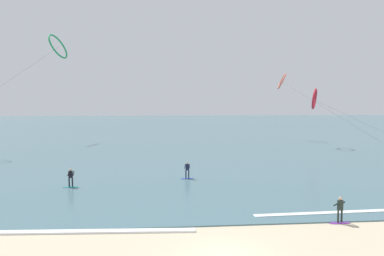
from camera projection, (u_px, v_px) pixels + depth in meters
name	position (u px, v px, depth m)	size (l,w,h in m)	color
sea_water	(171.00, 125.00, 120.68)	(400.00, 200.00, 0.08)	#476B75
surfer_teal	(71.00, 179.00, 30.97)	(1.40, 0.58, 1.70)	teal
surfer_cobalt	(187.00, 171.00, 34.52)	(1.40, 0.62, 1.70)	#2647B7
surfer_violet	(340.00, 212.00, 21.88)	(1.40, 0.63, 1.70)	purple
kite_crimson	(315.00, 99.00, 59.68)	(3.25, 36.37, 10.21)	red
kite_coral	(282.00, 81.00, 72.09)	(3.39, 51.91, 13.95)	#EA7260
kite_emerald	(58.00, 47.00, 69.52)	(4.45, 51.78, 21.53)	#199351
wave_crest_near	(97.00, 231.00, 20.36)	(11.59, 0.50, 0.12)	white
wave_crest_mid	(379.00, 211.00, 24.21)	(18.05, 0.50, 0.12)	white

